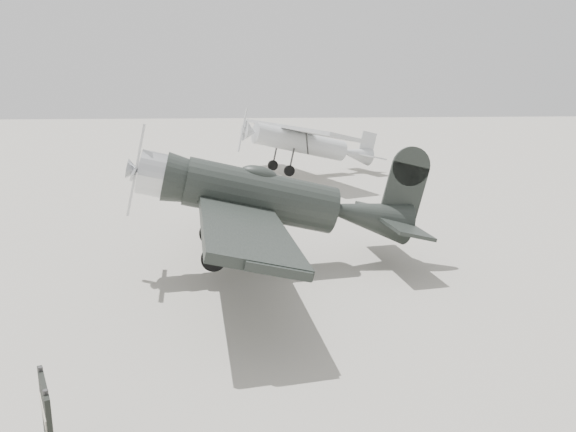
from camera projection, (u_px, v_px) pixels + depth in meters
name	position (u px, v px, depth m)	size (l,w,h in m)	color
ground	(341.00, 282.00, 15.43)	(160.00, 160.00, 0.00)	gray
lowwing_monoplane	(274.00, 200.00, 16.26)	(8.62, 12.05, 3.88)	black
highwing_monoplane	(306.00, 139.00, 33.22)	(8.89, 12.33, 3.52)	#AFB2B5
sign_board	(47.00, 418.00, 7.60)	(0.46, 0.97, 1.48)	#333333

